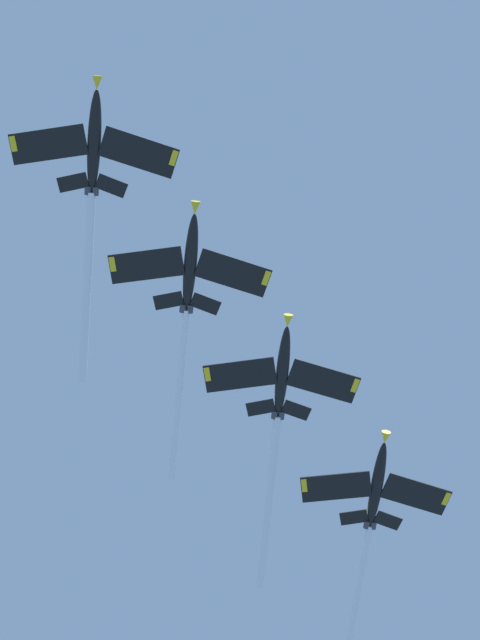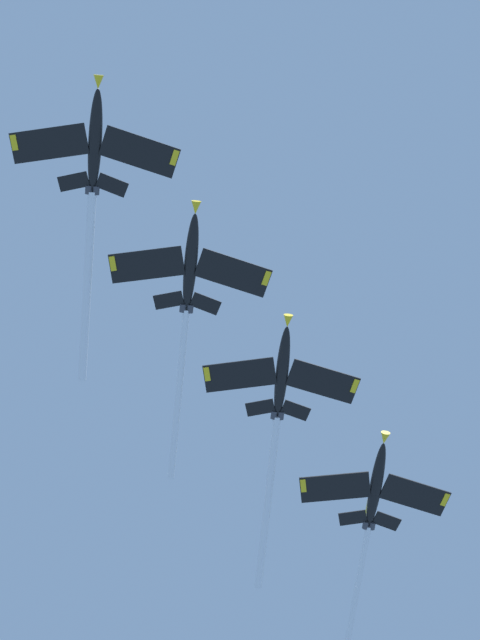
{
  "view_description": "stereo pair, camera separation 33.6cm",
  "coord_description": "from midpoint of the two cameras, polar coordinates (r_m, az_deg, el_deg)",
  "views": [
    {
      "loc": [
        -19.45,
        -7.04,
        1.58
      ],
      "look_at": [
        21.5,
        -52.68,
        102.09
      ],
      "focal_mm": 53.56,
      "sensor_mm": 36.0,
      "label": 1
    },
    {
      "loc": [
        -19.2,
        -6.82,
        1.58
      ],
      "look_at": [
        21.5,
        -52.68,
        102.09
      ],
      "focal_mm": 53.56,
      "sensor_mm": 36.0,
      "label": 2
    }
  ],
  "objects": [
    {
      "name": "jet_fourth",
      "position": [
        128.64,
        7.73,
        -11.49
      ],
      "size": [
        27.83,
        26.18,
        9.94
      ],
      "color": "black"
    },
    {
      "name": "jet_third",
      "position": [
        122.47,
        2.13,
        -5.97
      ],
      "size": [
        28.83,
        27.83,
        11.38
      ],
      "color": "black"
    },
    {
      "name": "jet_second",
      "position": [
        117.22,
        -3.25,
        1.24
      ],
      "size": [
        27.34,
        26.19,
        11.17
      ],
      "color": "black"
    },
    {
      "name": "jet_lead",
      "position": [
        115.58,
        -8.91,
        7.37
      ],
      "size": [
        28.2,
        27.19,
        11.25
      ],
      "color": "black"
    }
  ]
}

